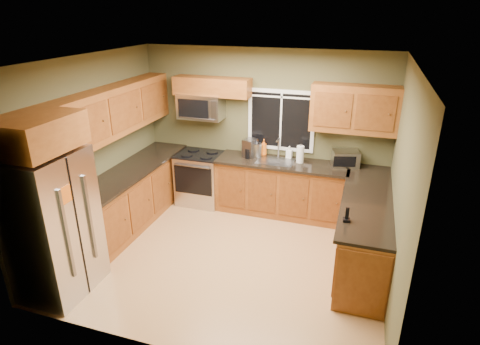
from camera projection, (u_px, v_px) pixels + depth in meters
The scene contains 28 objects.
floor at pixel (229, 255), 5.73m from camera, with size 4.20×4.20×0.00m, color #B2804E.
ceiling at pixel (227, 61), 4.70m from camera, with size 4.20×4.20×0.00m, color white.
back_wall at pixel (263, 130), 6.79m from camera, with size 4.20×4.20×0.00m, color #4D4B2C.
front_wall at pixel (162, 238), 3.63m from camera, with size 4.20×4.20×0.00m, color #4D4B2C.
left_wall at pixel (92, 151), 5.81m from camera, with size 3.60×3.60×0.00m, color #4D4B2C.
right_wall at pixel (400, 188), 4.61m from camera, with size 3.60×3.60×0.00m, color #4D4B2C.
window at pixel (281, 120), 6.62m from camera, with size 1.12×0.03×1.02m.
base_cabinets_left at pixel (134, 196), 6.48m from camera, with size 0.60×2.65×0.90m, color brown.
countertop_left at pixel (132, 170), 6.30m from camera, with size 0.65×2.65×0.04m, color black.
base_cabinets_back at pixel (281, 189), 6.76m from camera, with size 2.17×0.60×0.90m, color brown.
countertop_back at pixel (282, 163), 6.55m from camera, with size 2.17×0.65×0.04m, color black.
base_cabinets_peninsula at pixel (365, 229), 5.52m from camera, with size 0.60×2.52×0.90m.
countertop_peninsula at pixel (367, 198), 5.35m from camera, with size 0.65×2.50×0.04m, color black.
upper_cabinets_left at pixel (116, 110), 5.98m from camera, with size 0.33×2.65×0.72m, color brown.
upper_cabinets_back_left at pixel (212, 86), 6.62m from camera, with size 1.30×0.33×0.30m, color brown.
upper_cabinets_back_right at pixel (354, 109), 6.04m from camera, with size 1.30×0.33×0.72m, color brown.
upper_cabinet_over_fridge at pixel (34, 133), 4.30m from camera, with size 0.72×0.90×0.38m, color brown.
refrigerator at pixel (53, 225), 4.73m from camera, with size 0.74×0.90×1.80m.
range at pixel (201, 178), 7.14m from camera, with size 0.76×0.69×0.94m.
microwave at pixel (201, 106), 6.78m from camera, with size 0.76×0.41×0.42m.
sink at pixel (276, 160), 6.59m from camera, with size 0.60×0.42×0.36m.
toaster_oven at pixel (345, 158), 6.34m from camera, with size 0.47×0.40×0.25m.
coffee_maker at pixel (250, 149), 6.72m from camera, with size 0.24×0.29×0.31m.
kettle at pixel (257, 149), 6.71m from camera, with size 0.22×0.22×0.30m.
paper_towel_roll at pixel (300, 154), 6.48m from camera, with size 0.13×0.13×0.31m.
soap_bottle_a at pixel (264, 147), 6.80m from camera, with size 0.11×0.11×0.28m, color orange.
soap_bottle_b at pixel (289, 152), 6.69m from camera, with size 0.09×0.09×0.21m, color white.
cordless_phone at pixel (347, 217), 4.71m from camera, with size 0.09×0.09×0.18m.
Camera 1 is at (1.63, -4.56, 3.28)m, focal length 30.00 mm.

